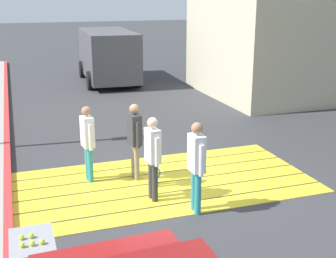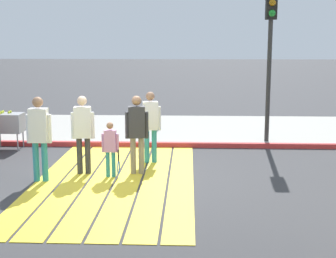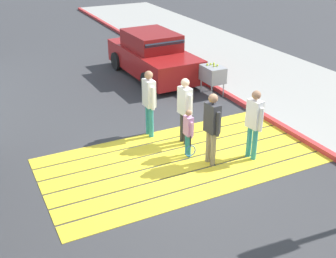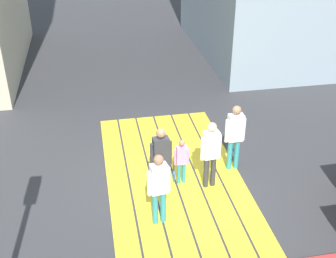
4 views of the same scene
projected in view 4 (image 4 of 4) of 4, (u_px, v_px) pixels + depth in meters
ground_plane at (174, 177)px, 10.77m from camera, size 120.00×120.00×0.00m
crosswalk_stripes at (174, 177)px, 10.77m from camera, size 6.40×3.25×0.01m
pedestrian_adult_lead at (211, 150)px, 9.98m from camera, size 0.25×0.50×1.71m
pedestrian_adult_trailing at (235, 133)px, 10.60m from camera, size 0.23×0.51×1.76m
pedestrian_adult_side at (161, 157)px, 9.74m from camera, size 0.25×0.50×1.71m
pedestrian_teen_behind at (159, 185)px, 8.87m from camera, size 0.27×0.49×1.69m
pedestrian_child_with_racket at (181, 160)px, 10.25m from camera, size 0.28×0.37×1.19m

